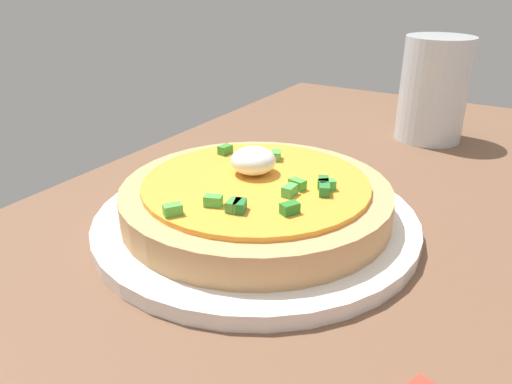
# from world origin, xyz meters

# --- Properties ---
(dining_table) EXTENTS (1.14, 0.65, 0.02)m
(dining_table) POSITION_xyz_m (0.00, 0.00, 0.01)
(dining_table) COLOR brown
(dining_table) RESTS_ON ground
(plate) EXTENTS (0.27, 0.27, 0.01)m
(plate) POSITION_xyz_m (-0.04, -0.11, 0.03)
(plate) COLOR white
(plate) RESTS_ON dining_table
(pizza) EXTENTS (0.22, 0.22, 0.05)m
(pizza) POSITION_xyz_m (-0.05, -0.11, 0.05)
(pizza) COLOR tan
(pizza) RESTS_ON plate
(cup_near) EXTENTS (0.08, 0.08, 0.13)m
(cup_near) POSITION_xyz_m (-0.36, -0.04, 0.08)
(cup_near) COLOR silver
(cup_near) RESTS_ON dining_table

